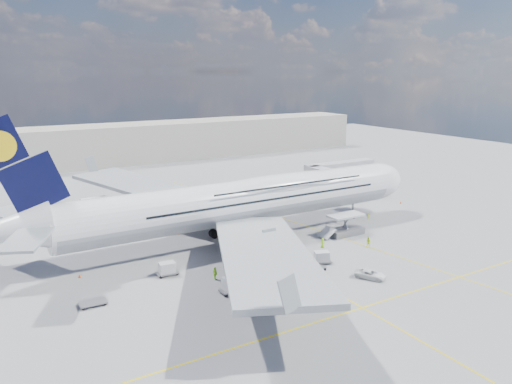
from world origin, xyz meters
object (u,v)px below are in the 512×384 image
dolly_row_a (232,284)px  crew_nose (368,216)px  catering_truck_inner (174,204)px  cone_wing_left_outer (123,205)px  airliner (243,201)px  jet_bridge (337,172)px  baggage_tug (244,302)px  dolly_back (93,303)px  dolly_nose_near (322,257)px  service_van (370,274)px  cone_wing_right_outer (302,303)px  dolly_nose_far (315,269)px  dolly_row_b (167,268)px  cone_tail (80,276)px  crew_wing (215,273)px  catering_truck_outer (99,209)px  crew_tug (310,297)px  cargo_loader (344,228)px  crew_loader (369,242)px  cone_nose (401,203)px  crew_van (323,243)px  cone_wing_right_inner (250,271)px  cone_wing_left_inner (178,233)px  dolly_row_c (245,300)px

dolly_row_a → crew_nose: dolly_row_a is taller
catering_truck_inner → cone_wing_left_outer: catering_truck_inner is taller
airliner → jet_bridge: airliner is taller
baggage_tug → dolly_back: bearing=170.1°
dolly_nose_near → service_van: 8.30m
catering_truck_inner → cone_wing_right_outer: catering_truck_inner is taller
airliner → service_van: airliner is taller
dolly_nose_far → dolly_row_a: bearing=172.6°
dolly_back → service_van: size_ratio=0.78×
dolly_back → cone_wing_left_outer: size_ratio=5.54×
dolly_row_b → cone_tail: 12.23m
crew_wing → dolly_nose_near: bearing=-101.7°
catering_truck_outer → cone_tail: catering_truck_outer is taller
dolly_back → crew_tug: crew_tug is taller
dolly_nose_far → dolly_nose_near: (2.68, 1.91, 0.65)m
cargo_loader → crew_loader: (-1.14, -7.31, -0.33)m
catering_truck_inner → cone_wing_right_outer: 47.72m
cone_nose → crew_tug: bearing=-148.3°
service_van → crew_van: size_ratio=2.59×
cone_wing_right_inner → jet_bridge: bearing=34.0°
crew_van → cone_tail: 37.74m
dolly_row_a → dolly_nose_near: dolly_row_a is taller
catering_truck_outer → crew_nose: catering_truck_outer is taller
dolly_row_b → cone_tail: bearing=158.4°
cargo_loader → catering_truck_outer: (-34.73, 32.57, 0.69)m
airliner → cone_tail: (-27.98, -2.67, -6.60)m
crew_van → cone_wing_right_outer: bearing=93.5°
cone_wing_left_inner → service_van: bearing=-64.0°
dolly_row_c → catering_truck_inner: bearing=101.8°
cone_wing_right_inner → cone_wing_left_outer: bearing=96.4°
dolly_row_b → dolly_nose_far: dolly_row_b is taller
dolly_back → catering_truck_inner: bearing=56.7°
baggage_tug → cone_tail: baggage_tug is taller
dolly_row_c → crew_wing: size_ratio=1.64×
crew_van → cone_wing_left_outer: (-20.57, 42.45, -0.53)m
dolly_nose_near → crew_nose: size_ratio=2.22×
catering_truck_outer → crew_tug: 52.81m
catering_truck_inner → cone_wing_right_outer: size_ratio=10.93×
airliner → cargo_loader: size_ratio=9.28×
dolly_nose_far → cone_tail: size_ratio=6.00×
dolly_row_c → crew_tug: 8.13m
jet_bridge → crew_tug: (-34.59, -36.61, -6.03)m
airliner → crew_nose: (26.35, -2.72, -6.12)m
jet_bridge → cone_wing_left_outer: bearing=153.0°
catering_truck_outer → cone_wing_right_outer: (12.04, -50.98, -1.65)m
dolly_nose_near → cone_tail: size_ratio=6.04×
catering_truck_inner → crew_tug: size_ratio=4.06×
dolly_nose_far → cone_nose: size_ratio=6.09×
jet_bridge → catering_truck_inner: jet_bridge is taller
dolly_back → cone_tail: cone_tail is taller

